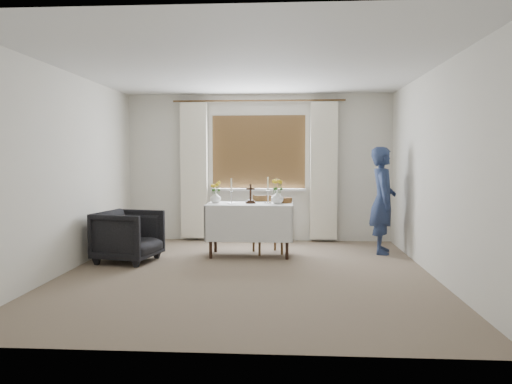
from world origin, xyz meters
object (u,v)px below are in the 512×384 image
(wooden_chair, at_px, (268,224))
(person, at_px, (383,200))
(armchair, at_px, (128,236))
(flower_vase_left, at_px, (216,197))
(wooden_cross, at_px, (250,194))
(flower_vase_right, at_px, (277,197))
(altar_table, at_px, (250,230))

(wooden_chair, distance_m, person, 1.75)
(armchair, height_order, flower_vase_left, flower_vase_left)
(armchair, relative_size, wooden_cross, 2.76)
(person, xyz_separation_m, flower_vase_right, (-1.56, -0.33, 0.06))
(armchair, distance_m, wooden_cross, 1.81)
(wooden_chair, relative_size, flower_vase_left, 5.22)
(armchair, bearing_deg, wooden_cross, -59.41)
(flower_vase_right, bearing_deg, altar_table, 179.18)
(wooden_chair, distance_m, flower_vase_left, 0.88)
(flower_vase_right, bearing_deg, armchair, -165.63)
(flower_vase_left, bearing_deg, person, 6.08)
(armchair, xyz_separation_m, flower_vase_left, (1.12, 0.58, 0.49))
(flower_vase_left, bearing_deg, wooden_chair, 11.74)
(wooden_cross, relative_size, flower_vase_left, 1.70)
(armchair, relative_size, person, 0.49)
(person, relative_size, flower_vase_left, 9.58)
(person, distance_m, flower_vase_right, 1.60)
(altar_table, relative_size, wooden_cross, 4.41)
(altar_table, xyz_separation_m, person, (1.96, 0.32, 0.41))
(altar_table, distance_m, person, 2.03)
(altar_table, distance_m, armchair, 1.71)
(armchair, height_order, wooden_cross, wooden_cross)
(altar_table, relative_size, armchair, 1.59)
(flower_vase_right, bearing_deg, wooden_chair, 123.78)
(armchair, bearing_deg, flower_vase_right, -63.59)
(wooden_chair, relative_size, flower_vase_right, 4.60)
(altar_table, relative_size, flower_vase_right, 6.61)
(altar_table, xyz_separation_m, flower_vase_left, (-0.51, 0.06, 0.46))
(altar_table, distance_m, wooden_cross, 0.52)
(person, bearing_deg, wooden_chair, 100.61)
(wooden_chair, xyz_separation_m, flower_vase_left, (-0.76, -0.16, 0.41))
(person, distance_m, flower_vase_left, 2.48)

